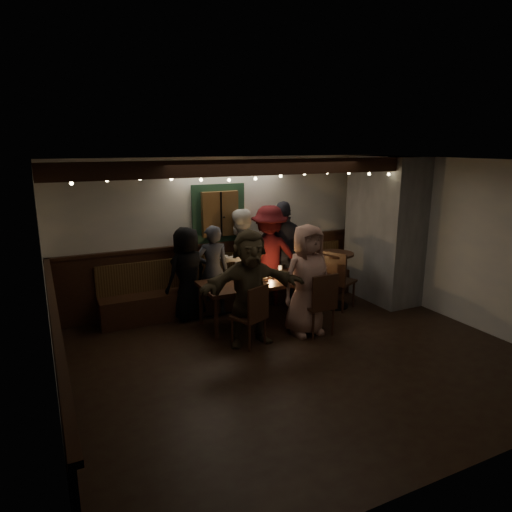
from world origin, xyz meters
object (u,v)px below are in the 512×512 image
dining_table (261,284)px  person_c (240,259)px  person_f (250,288)px  person_g (307,280)px  person_e (284,252)px  chair_near_right (321,301)px  person_a (187,273)px  person_b (213,270)px  person_d (269,256)px  chair_near_left (253,312)px  chair_end (337,277)px  high_top (335,273)px

dining_table → person_c: bearing=92.6°
person_f → person_g: 0.92m
person_e → person_g: person_e is taller
chair_near_right → person_a: bearing=135.2°
dining_table → person_b: size_ratio=1.29×
person_d → person_g: (-0.07, -1.37, -0.05)m
person_a → person_d: person_d is taller
person_b → person_f: bearing=100.6°
person_b → person_g: 1.69m
dining_table → person_b: bearing=130.9°
person_d → person_g: 1.37m
person_a → person_c: person_c is taller
person_a → person_c: 0.99m
person_e → person_a: bearing=20.5°
person_g → chair_near_left: bearing=-175.1°
chair_end → high_top: size_ratio=1.06×
person_c → person_g: size_ratio=1.03×
person_a → person_b: 0.44m
chair_near_right → person_e: 1.66m
person_b → person_f: person_f is taller
person_e → person_b: bearing=21.2°
high_top → person_f: (-1.99, -0.73, 0.22)m
chair_end → chair_near_right: bearing=-136.5°
chair_end → high_top: chair_end is taller
person_b → person_e: (1.38, 0.05, 0.15)m
person_c → person_f: 1.51m
chair_end → person_c: 1.70m
dining_table → person_a: person_a is taller
person_b → person_f: size_ratio=0.91×
chair_near_left → person_b: (-0.06, 1.45, 0.25)m
dining_table → chair_near_right: size_ratio=2.02×
person_a → person_f: person_f is taller
chair_near_right → person_f: person_f is taller
chair_near_right → high_top: (0.94, 0.96, 0.07)m
person_a → chair_near_left: bearing=87.5°
chair_near_left → person_b: bearing=92.2°
high_top → person_c: person_c is taller
chair_near_right → person_g: size_ratio=0.58×
chair_near_right → chair_end: 1.22m
chair_near_left → person_f: (0.01, 0.13, 0.33)m
person_c → person_d: bearing=152.5°
person_e → person_f: size_ratio=1.10×
person_a → person_f: bearing=89.6°
person_g → high_top: bearing=35.9°
chair_end → person_f: 2.05m
person_e → chair_near_right: bearing=99.9°
dining_table → chair_end: (1.43, -0.04, -0.06)m
chair_end → person_c: (-1.46, 0.81, 0.29)m
person_a → person_e: 1.83m
chair_near_left → person_e: 2.04m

